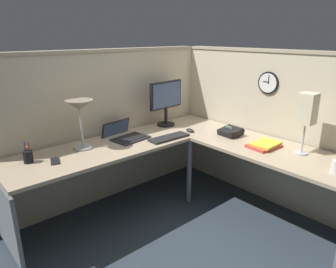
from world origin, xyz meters
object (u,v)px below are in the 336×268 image
(computer_mouse, at_px, (190,130))
(cell_phone, at_px, (55,161))
(laptop, at_px, (124,135))
(keyboard, at_px, (169,138))
(wall_clock, at_px, (268,83))
(desk_lamp_paper, at_px, (307,111))
(book_stack, at_px, (264,145))
(office_phone, at_px, (231,132))
(monitor, at_px, (166,100))
(desk_lamp_dome, at_px, (80,109))
(pen_cup, at_px, (28,156))

(computer_mouse, bearing_deg, cell_phone, 173.62)
(laptop, xyz_separation_m, keyboard, (0.31, -0.33, -0.01))
(wall_clock, bearing_deg, desk_lamp_paper, -115.40)
(laptop, relative_size, book_stack, 1.40)
(wall_clock, bearing_deg, keyboard, 148.31)
(laptop, height_order, office_phone, laptop)
(monitor, distance_m, desk_lamp_paper, 1.47)
(book_stack, bearing_deg, office_phone, 84.44)
(laptop, relative_size, desk_lamp_dome, 0.95)
(desk_lamp_dome, xyz_separation_m, desk_lamp_paper, (1.36, -1.37, 0.02))
(computer_mouse, xyz_separation_m, desk_lamp_paper, (0.28, -1.08, 0.37))
(book_stack, bearing_deg, cell_phone, 149.30)
(keyboard, relative_size, pen_cup, 2.39)
(monitor, distance_m, pen_cup, 1.56)
(desk_lamp_dome, height_order, cell_phone, desk_lamp_dome)
(desk_lamp_dome, height_order, pen_cup, desk_lamp_dome)
(cell_phone, xyz_separation_m, office_phone, (1.62, -0.52, 0.03))
(keyboard, xyz_separation_m, pen_cup, (-1.25, 0.30, 0.04))
(monitor, relative_size, office_phone, 2.25)
(pen_cup, bearing_deg, book_stack, -31.30)
(computer_mouse, height_order, pen_cup, pen_cup)
(cell_phone, distance_m, office_phone, 1.70)
(keyboard, xyz_separation_m, book_stack, (0.50, -0.76, 0.01))
(laptop, distance_m, wall_clock, 1.53)
(laptop, relative_size, office_phone, 1.91)
(pen_cup, height_order, office_phone, pen_cup)
(book_stack, bearing_deg, computer_mouse, 103.10)
(cell_phone, height_order, book_stack, book_stack)
(computer_mouse, distance_m, cell_phone, 1.40)
(office_phone, height_order, desk_lamp_paper, desk_lamp_paper)
(monitor, distance_m, cell_phone, 1.41)
(monitor, bearing_deg, keyboard, -127.28)
(monitor, height_order, book_stack, monitor)
(desk_lamp_dome, height_order, desk_lamp_paper, desk_lamp_paper)
(laptop, height_order, wall_clock, wall_clock)
(desk_lamp_dome, xyz_separation_m, pen_cup, (-0.48, -0.01, -0.31))
(computer_mouse, height_order, desk_lamp_dome, desk_lamp_dome)
(book_stack, distance_m, wall_clock, 0.66)
(computer_mouse, relative_size, desk_lamp_paper, 0.20)
(office_phone, bearing_deg, computer_mouse, 121.19)
(laptop, distance_m, pen_cup, 0.94)
(computer_mouse, xyz_separation_m, pen_cup, (-1.56, 0.28, 0.04))
(pen_cup, distance_m, desk_lamp_paper, 2.32)
(cell_phone, distance_m, wall_clock, 2.12)
(office_phone, relative_size, wall_clock, 1.01)
(computer_mouse, bearing_deg, office_phone, -58.81)
(book_stack, bearing_deg, monitor, 100.39)
(computer_mouse, distance_m, pen_cup, 1.59)
(desk_lamp_paper, bearing_deg, monitor, 102.23)
(office_phone, bearing_deg, book_stack, -95.56)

